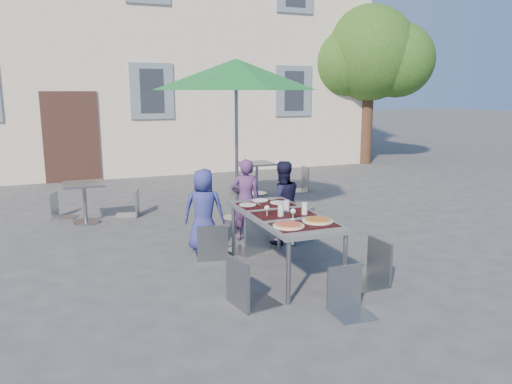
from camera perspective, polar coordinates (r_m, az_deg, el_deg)
name	(u,v)px	position (r m, az deg, el deg)	size (l,w,h in m)	color
ground	(267,270)	(6.35, 1.26, -8.85)	(90.00, 90.00, 0.00)	#424244
building	(125,6)	(17.34, -14.73, 19.91)	(13.60, 8.20, 11.10)	beige
tree	(370,55)	(15.79, 12.91, 15.01)	(3.60, 3.00, 4.70)	#472E1E
dining_table	(283,218)	(6.05, 3.15, -3.01)	(0.80, 1.85, 0.76)	#424247
pizza_near_left	(289,225)	(5.46, 3.75, -3.81)	(0.35, 0.35, 0.03)	white
pizza_near_right	(318,220)	(5.70, 7.05, -3.23)	(0.35, 0.35, 0.03)	white
glassware	(289,209)	(5.96, 3.74, -1.92)	(0.51, 0.42, 0.15)	silver
place_settings	(262,202)	(6.59, 0.74, -1.20)	(0.68, 0.44, 0.01)	white
child_0	(204,210)	(6.98, -5.99, -2.05)	(0.57, 0.37, 1.16)	navy
child_1	(245,200)	(7.43, -1.22, -0.90)	(0.45, 0.29, 1.23)	#57336A
child_2	(282,203)	(7.25, 2.97, -1.24)	(0.59, 0.34, 1.22)	#171733
chair_0	(212,220)	(6.61, -5.10, -3.20)	(0.48, 0.48, 0.92)	gray
chair_1	(252,208)	(6.83, -0.51, -1.90)	(0.62, 0.62, 1.06)	gray
chair_2	(300,204)	(7.35, 4.99, -1.38)	(0.58, 0.58, 0.98)	#92999D
chair_3	(246,253)	(5.16, -1.12, -6.96)	(0.51, 0.51, 0.98)	gray
chair_4	(373,236)	(5.89, 13.28, -4.95)	(0.45, 0.45, 0.97)	gray
chair_5	(350,264)	(5.13, 10.66, -8.08)	(0.41, 0.42, 0.87)	gray
patio_umbrella	(236,76)	(8.20, -2.30, 13.15)	(2.69, 2.69, 2.71)	#A0A3A7
cafe_table_0	(85,197)	(8.87, -19.00, -0.54)	(0.65, 0.65, 0.70)	#A0A3A7
bg_chair_l_0	(58,191)	(9.38, -21.70, 0.16)	(0.49, 0.49, 0.86)	#949B9F
bg_chair_r_0	(131,187)	(9.15, -14.10, 0.60)	(0.50, 0.50, 0.91)	gray
cafe_table_1	(257,174)	(10.72, 0.09, 2.11)	(0.65, 0.65, 0.70)	#A0A3A7
bg_chair_l_1	(244,170)	(10.54, -1.33, 2.49)	(0.54, 0.53, 0.95)	gray
bg_chair_r_1	(301,164)	(11.14, 5.16, 3.19)	(0.53, 0.52, 1.03)	gray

